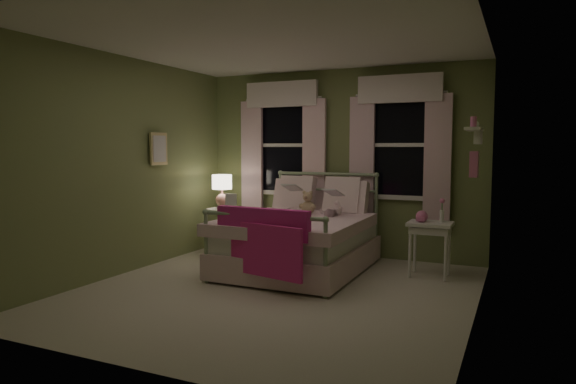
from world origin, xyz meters
The scene contains 18 objects.
room_shell centered at (0.00, 0.00, 1.30)m, with size 4.20×4.20×4.20m.
bed centered at (-0.13, 1.00, 0.38)m, with size 1.58×2.04×1.18m.
pink_throw centered at (-0.13, -0.02, 0.61)m, with size 1.10×0.31×0.71m.
child_left centered at (-0.41, 1.43, 0.93)m, with size 0.26×0.17×0.71m, color #F7D1DD.
child_right centered at (0.15, 1.43, 0.92)m, with size 0.34×0.27×0.71m, color #F7D1DD.
book_left centered at (-0.41, 1.18, 0.96)m, with size 0.20×0.27×0.03m, color beige.
book_right centered at (0.15, 1.18, 0.92)m, with size 0.20×0.27×0.02m, color beige.
teddy_bear centered at (-0.13, 1.27, 0.79)m, with size 0.23×0.18×0.30m.
nightstand_left centered at (-1.53, 1.45, 0.42)m, with size 0.46×0.46×0.65m.
table_lamp centered at (-1.53, 1.45, 0.95)m, with size 0.28×0.28×0.46m.
book_nightstand centered at (-1.43, 1.37, 0.66)m, with size 0.16×0.22×0.02m, color beige.
nightstand_right centered at (1.39, 1.32, 0.55)m, with size 0.50×0.40×0.64m.
pink_toy centered at (1.29, 1.32, 0.71)m, with size 0.14×0.19×0.14m.
bud_vase centered at (1.51, 1.37, 0.79)m, with size 0.06×0.06×0.28m.
window_left centered at (-0.85, 2.03, 1.62)m, with size 1.34×0.13×1.96m.
window_right centered at (0.85, 2.03, 1.62)m, with size 1.34×0.13×1.96m.
wall_shelf centered at (1.90, 0.70, 1.52)m, with size 0.15×0.50×0.60m.
framed_picture centered at (-1.95, 0.60, 1.50)m, with size 0.03×0.32×0.42m.
Camera 1 is at (2.34, -4.75, 1.52)m, focal length 32.00 mm.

